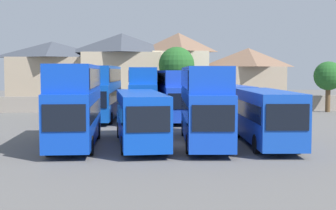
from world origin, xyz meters
TOP-DOWN VIEW (x-y plane):
  - ground at (0.00, 18.00)m, footprint 140.00×140.00m
  - depot_boundary_wall at (0.00, 24.69)m, footprint 56.00×0.50m
  - bus_1 at (-6.01, -0.16)m, footprint 2.72×10.32m
  - bus_2 at (-2.00, -0.12)m, footprint 3.28×11.19m
  - bus_3 at (2.11, 0.32)m, footprint 3.34×12.19m
  - bus_4 at (5.91, -0.41)m, footprint 3.20×10.91m
  - bus_5 at (-5.30, 15.17)m, footprint 3.14×11.17m
  - bus_6 at (-1.37, 15.00)m, footprint 2.95×11.69m
  - bus_7 at (1.07, 14.46)m, footprint 3.29×11.00m
  - bus_8 at (6.62, 14.41)m, footprint 2.69×11.87m
  - house_terrace_left at (-13.35, 34.77)m, footprint 11.51×7.08m
  - house_terrace_centre at (-3.95, 34.32)m, footprint 10.77×8.10m
  - house_terrace_right at (3.74, 34.23)m, footprint 7.74×7.05m
  - house_terrace_far_right at (13.68, 35.27)m, footprint 9.52×6.90m
  - tree_left_of_lot at (2.83, 27.19)m, footprint 4.37×4.37m
  - tree_right_of_lot at (19.92, 22.69)m, footprint 3.32×3.32m

SIDE VIEW (x-z plane):
  - ground at x=0.00m, z-range 0.00..0.00m
  - depot_boundary_wall at x=0.00m, z-range 0.00..1.80m
  - bus_2 at x=-2.00m, z-range 0.24..3.58m
  - bus_8 at x=6.62m, z-range 0.24..3.61m
  - bus_4 at x=5.91m, z-range 0.25..3.69m
  - bus_7 at x=1.07m, z-range 0.31..5.06m
  - bus_3 at x=2.11m, z-range 0.31..5.25m
  - bus_6 at x=-1.37m, z-range 0.32..5.33m
  - bus_1 at x=-6.01m, z-range 0.32..5.37m
  - bus_5 at x=-5.30m, z-range 0.32..5.48m
  - house_terrace_far_right at x=13.68m, z-range 0.09..8.04m
  - tree_right_of_lot at x=19.92m, z-range 1.19..7.01m
  - house_terrace_left at x=-13.35m, z-range 0.08..8.78m
  - house_terrace_centre at x=-3.95m, z-range 0.10..9.91m
  - house_terrace_right at x=3.74m, z-range 0.10..10.01m
  - tree_left_of_lot at x=2.83m, z-range 1.60..9.26m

